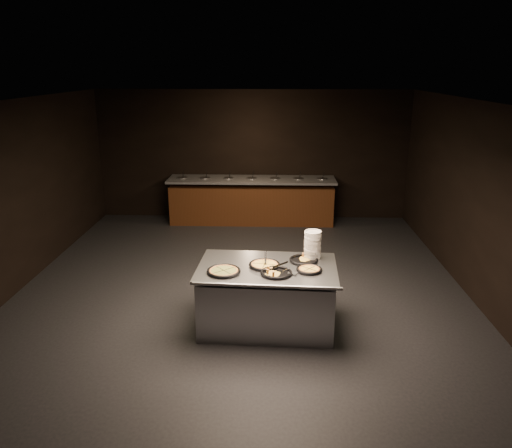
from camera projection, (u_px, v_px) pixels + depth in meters
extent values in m
cube|color=black|center=(242.00, 289.00, 7.93)|extent=(7.00, 8.00, 0.01)
cube|color=black|center=(240.00, 101.00, 7.05)|extent=(7.00, 8.00, 0.01)
cube|color=black|center=(252.00, 155.00, 11.31)|extent=(7.00, 0.01, 2.90)
cube|color=black|center=(207.00, 339.00, 3.68)|extent=(7.00, 0.01, 2.90)
cube|color=black|center=(12.00, 198.00, 7.61)|extent=(0.01, 8.00, 2.90)
cube|color=black|center=(477.00, 202.00, 7.37)|extent=(0.01, 8.00, 2.90)
cube|color=#502512|center=(252.00, 204.00, 11.21)|extent=(3.60, 0.75, 0.85)
cube|color=slate|center=(252.00, 180.00, 11.04)|extent=(3.70, 0.83, 0.05)
cube|color=black|center=(252.00, 220.00, 11.32)|extent=(3.60, 0.69, 0.08)
cylinder|color=#B8BAC0|center=(182.00, 179.00, 11.09)|extent=(0.22, 0.22, 0.08)
cylinder|color=#426D2B|center=(182.00, 178.00, 11.09)|extent=(0.19, 0.19, 0.02)
cylinder|color=black|center=(183.00, 174.00, 11.04)|extent=(0.04, 0.10, 0.19)
cylinder|color=#B8BAC0|center=(205.00, 179.00, 11.08)|extent=(0.22, 0.22, 0.08)
cylinder|color=#426D2B|center=(205.00, 178.00, 11.07)|extent=(0.19, 0.19, 0.02)
cylinder|color=black|center=(206.00, 174.00, 11.02)|extent=(0.04, 0.10, 0.19)
cylinder|color=#B8BAC0|center=(228.00, 179.00, 11.06)|extent=(0.22, 0.22, 0.08)
cylinder|color=#426D2B|center=(228.00, 178.00, 11.05)|extent=(0.19, 0.19, 0.02)
cylinder|color=black|center=(230.00, 175.00, 11.01)|extent=(0.04, 0.10, 0.19)
cylinder|color=#B8BAC0|center=(252.00, 179.00, 11.04)|extent=(0.22, 0.22, 0.08)
cylinder|color=#426D2B|center=(252.00, 178.00, 11.03)|extent=(0.19, 0.19, 0.02)
cylinder|color=black|center=(253.00, 175.00, 10.99)|extent=(0.04, 0.10, 0.19)
cylinder|color=#B8BAC0|center=(275.00, 180.00, 11.02)|extent=(0.22, 0.22, 0.08)
cylinder|color=#426D2B|center=(275.00, 179.00, 11.02)|extent=(0.19, 0.19, 0.02)
cylinder|color=black|center=(276.00, 175.00, 10.97)|extent=(0.04, 0.10, 0.19)
cylinder|color=#B8BAC0|center=(298.00, 180.00, 11.01)|extent=(0.22, 0.22, 0.08)
cylinder|color=#426D2B|center=(298.00, 179.00, 11.00)|extent=(0.19, 0.19, 0.02)
cylinder|color=black|center=(300.00, 175.00, 10.95)|extent=(0.04, 0.10, 0.19)
cylinder|color=#B8BAC0|center=(322.00, 180.00, 10.99)|extent=(0.22, 0.22, 0.08)
cylinder|color=#426D2B|center=(322.00, 179.00, 10.98)|extent=(0.19, 0.19, 0.02)
cylinder|color=black|center=(323.00, 175.00, 10.94)|extent=(0.04, 0.10, 0.19)
cube|color=#B8BAC0|center=(267.00, 299.00, 6.67)|extent=(1.78, 1.15, 0.78)
cube|color=#B8BAC0|center=(267.00, 268.00, 6.53)|extent=(1.87, 1.23, 0.04)
cylinder|color=#B8BAC0|center=(267.00, 286.00, 5.99)|extent=(1.81, 0.14, 0.04)
cylinder|color=white|center=(313.00, 245.00, 6.76)|extent=(0.23, 0.23, 0.38)
cylinder|color=black|center=(224.00, 272.00, 6.33)|extent=(0.41, 0.41, 0.01)
torus|color=black|center=(224.00, 271.00, 6.33)|extent=(0.43, 0.43, 0.04)
torus|color=#AD5F2C|center=(224.00, 271.00, 6.33)|extent=(0.37, 0.37, 0.03)
cylinder|color=#A89843|center=(224.00, 271.00, 6.33)|extent=(0.33, 0.33, 0.02)
cube|color=black|center=(224.00, 270.00, 6.33)|extent=(0.22, 0.25, 0.00)
cube|color=black|center=(224.00, 270.00, 6.33)|extent=(0.25, 0.22, 0.00)
cylinder|color=black|center=(265.00, 266.00, 6.54)|extent=(0.39, 0.39, 0.01)
torus|color=black|center=(265.00, 265.00, 6.53)|extent=(0.41, 0.41, 0.04)
torus|color=#AD5F2C|center=(265.00, 264.00, 6.53)|extent=(0.35, 0.35, 0.03)
cylinder|color=#F8E15A|center=(265.00, 265.00, 6.53)|extent=(0.31, 0.31, 0.02)
cube|color=black|center=(265.00, 264.00, 6.53)|extent=(0.06, 0.31, 0.00)
cube|color=black|center=(265.00, 264.00, 6.53)|extent=(0.31, 0.06, 0.00)
cylinder|color=black|center=(304.00, 261.00, 6.70)|extent=(0.37, 0.37, 0.01)
torus|color=black|center=(304.00, 260.00, 6.70)|extent=(0.39, 0.39, 0.04)
cylinder|color=black|center=(276.00, 274.00, 6.29)|extent=(0.38, 0.38, 0.01)
torus|color=black|center=(276.00, 272.00, 6.28)|extent=(0.40, 0.40, 0.04)
cylinder|color=black|center=(309.00, 270.00, 6.38)|extent=(0.31, 0.31, 0.01)
torus|color=black|center=(309.00, 269.00, 6.38)|extent=(0.34, 0.34, 0.04)
torus|color=#AD5F2C|center=(309.00, 269.00, 6.38)|extent=(0.27, 0.27, 0.03)
cylinder|color=#F8E15A|center=(309.00, 269.00, 6.38)|extent=(0.23, 0.23, 0.02)
cube|color=black|center=(309.00, 269.00, 6.38)|extent=(0.16, 0.18, 0.00)
cube|color=black|center=(309.00, 269.00, 6.38)|extent=(0.18, 0.16, 0.00)
cube|color=#B8BAC0|center=(266.00, 259.00, 6.73)|extent=(0.09, 0.11, 0.00)
cylinder|color=black|center=(266.00, 258.00, 6.56)|extent=(0.03, 0.20, 0.12)
cylinder|color=#B8BAC0|center=(266.00, 259.00, 6.65)|extent=(0.01, 0.10, 0.08)
cube|color=#B8BAC0|center=(293.00, 273.00, 6.28)|extent=(0.14, 0.13, 0.00)
cylinder|color=black|center=(280.00, 265.00, 6.31)|extent=(0.20, 0.11, 0.14)
cylinder|color=#B8BAC0|center=(286.00, 269.00, 6.30)|extent=(0.10, 0.05, 0.09)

